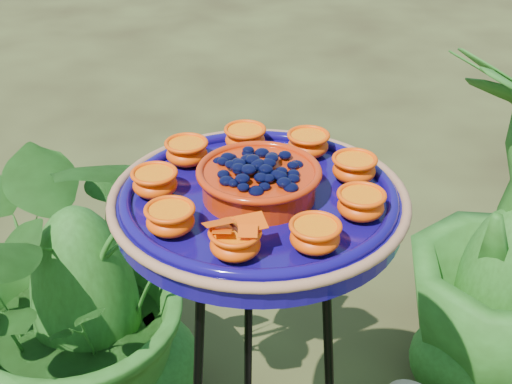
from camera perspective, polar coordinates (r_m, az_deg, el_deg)
The scene contains 3 objects.
tripod_stand at distance 1.46m, azimuth 0.20°, elevation -14.68°, with size 0.39×0.40×0.96m.
feeder_dish at distance 1.20m, azimuth 0.23°, elevation -0.40°, with size 0.54×0.54×0.11m.
shrub_back_left at distance 1.92m, azimuth -13.78°, elevation -6.50°, with size 0.89×0.77×0.98m, color #204913.
Camera 1 is at (-0.00, -0.99, 1.63)m, focal length 50.00 mm.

